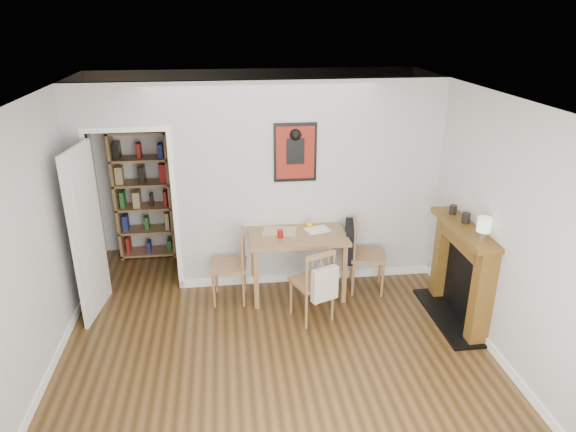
{
  "coord_description": "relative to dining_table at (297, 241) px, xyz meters",
  "views": [
    {
      "loc": [
        -0.43,
        -4.59,
        3.35
      ],
      "look_at": [
        0.22,
        0.6,
        1.23
      ],
      "focal_mm": 32.0,
      "sensor_mm": 36.0,
      "label": 1
    }
  ],
  "objects": [
    {
      "name": "ground",
      "position": [
        -0.39,
        -1.06,
        -0.71
      ],
      "size": [
        5.2,
        5.2,
        0.0
      ],
      "primitive_type": "plane",
      "color": "brown",
      "rests_on": "ground"
    },
    {
      "name": "room_shell",
      "position": [
        -0.29,
        0.29,
        0.58
      ],
      "size": [
        5.2,
        5.2,
        5.2
      ],
      "color": "#BCBCB9",
      "rests_on": "ground"
    },
    {
      "name": "dining_table",
      "position": [
        0.0,
        0.0,
        0.0
      ],
      "size": [
        1.19,
        0.76,
        0.81
      ],
      "color": "#996C47",
      "rests_on": "ground"
    },
    {
      "name": "chair_left",
      "position": [
        -0.85,
        -0.08,
        -0.26
      ],
      "size": [
        0.49,
        0.49,
        0.91
      ],
      "color": "#9A7547",
      "rests_on": "ground"
    },
    {
      "name": "chair_right",
      "position": [
        0.87,
        -0.04,
        -0.23
      ],
      "size": [
        0.61,
        0.56,
        0.94
      ],
      "color": "#9A7547",
      "rests_on": "ground"
    },
    {
      "name": "chair_front",
      "position": [
        0.09,
        -0.6,
        -0.26
      ],
      "size": [
        0.59,
        0.62,
        0.9
      ],
      "color": "#9A7547",
      "rests_on": "ground"
    },
    {
      "name": "bookshelf",
      "position": [
        -1.99,
        1.34,
        0.2
      ],
      "size": [
        0.78,
        0.31,
        1.86
      ],
      "color": "#996C47",
      "rests_on": "ground"
    },
    {
      "name": "fireplace",
      "position": [
        1.77,
        -0.81,
        -0.1
      ],
      "size": [
        0.45,
        1.25,
        1.16
      ],
      "color": "brown",
      "rests_on": "ground"
    },
    {
      "name": "red_glass",
      "position": [
        -0.22,
        -0.09,
        0.15
      ],
      "size": [
        0.07,
        0.07,
        0.1
      ],
      "primitive_type": "cylinder",
      "color": "maroon",
      "rests_on": "dining_table"
    },
    {
      "name": "orange_fruit",
      "position": [
        0.18,
        0.17,
        0.14
      ],
      "size": [
        0.08,
        0.08,
        0.08
      ],
      "primitive_type": "sphere",
      "color": "#FFA10D",
      "rests_on": "dining_table"
    },
    {
      "name": "placemat",
      "position": [
        -0.21,
        0.09,
        0.1
      ],
      "size": [
        0.46,
        0.38,
        0.0
      ],
      "primitive_type": "cube",
      "rotation": [
        0.0,
        0.0,
        -0.19
      ],
      "color": "beige",
      "rests_on": "dining_table"
    },
    {
      "name": "notebook",
      "position": [
        0.26,
        0.07,
        0.1
      ],
      "size": [
        0.33,
        0.28,
        0.01
      ],
      "primitive_type": "cube",
      "rotation": [
        0.0,
        0.0,
        0.27
      ],
      "color": "white",
      "rests_on": "dining_table"
    },
    {
      "name": "mantel_lamp",
      "position": [
        1.76,
        -1.15,
        0.59
      ],
      "size": [
        0.15,
        0.15,
        0.23
      ],
      "color": "silver",
      "rests_on": "fireplace"
    },
    {
      "name": "ceramic_jar_a",
      "position": [
        1.77,
        -0.72,
        0.5
      ],
      "size": [
        0.09,
        0.09,
        0.11
      ],
      "primitive_type": "cylinder",
      "color": "black",
      "rests_on": "fireplace"
    },
    {
      "name": "ceramic_jar_b",
      "position": [
        1.74,
        -0.45,
        0.5
      ],
      "size": [
        0.08,
        0.08,
        0.11
      ],
      "primitive_type": "cylinder",
      "color": "black",
      "rests_on": "fireplace"
    }
  ]
}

